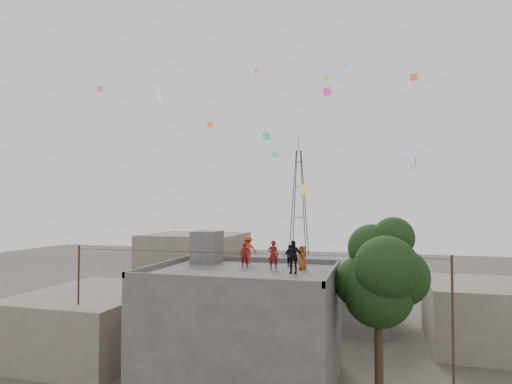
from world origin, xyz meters
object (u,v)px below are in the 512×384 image
(person_red_adult, at_px, (273,255))
(tree, at_px, (381,275))
(stair_head_box, at_px, (207,247))
(transmission_tower, at_px, (299,211))
(person_dark_adult, at_px, (293,257))

(person_red_adult, bearing_deg, tree, 169.08)
(stair_head_box, height_order, transmission_tower, transmission_tower)
(stair_head_box, relative_size, person_dark_adult, 1.14)
(stair_head_box, height_order, person_dark_adult, stair_head_box)
(tree, distance_m, person_dark_adult, 4.66)
(tree, distance_m, person_red_adult, 5.94)
(transmission_tower, relative_size, person_dark_adult, 11.40)
(stair_head_box, distance_m, tree, 10.80)
(tree, relative_size, person_red_adult, 5.58)
(tree, xyz_separation_m, person_dark_adult, (-4.50, -0.82, 0.88))
(transmission_tower, height_order, person_dark_adult, transmission_tower)
(stair_head_box, bearing_deg, transmission_tower, 91.23)
(stair_head_box, xyz_separation_m, person_dark_adult, (6.07, -2.82, -0.12))
(transmission_tower, xyz_separation_m, person_dark_adult, (6.87, -40.22, -2.09))
(person_red_adult, bearing_deg, person_dark_adult, 131.62)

